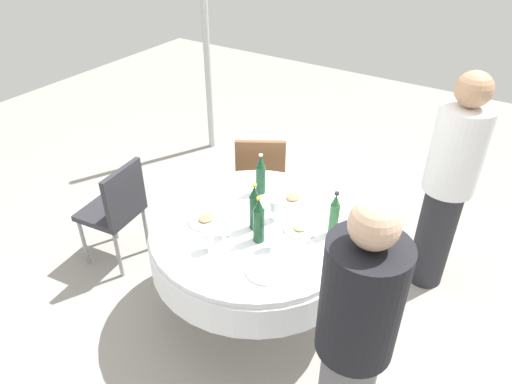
{
  "coord_description": "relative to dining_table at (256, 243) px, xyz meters",
  "views": [
    {
      "loc": [
        -1.97,
        -1.27,
        2.56
      ],
      "look_at": [
        0.0,
        0.0,
        0.99
      ],
      "focal_mm": 32.71,
      "sensor_mm": 36.0,
      "label": 1
    }
  ],
  "objects": [
    {
      "name": "wine_glass_right",
      "position": [
        -0.21,
        0.1,
        0.25
      ],
      "size": [
        0.07,
        0.07,
        0.15
      ],
      "color": "white",
      "rests_on": "dining_table"
    },
    {
      "name": "ground_plane",
      "position": [
        0.0,
        0.0,
        -0.59
      ],
      "size": [
        10.0,
        10.0,
        0.0
      ],
      "primitive_type": "plane",
      "color": "gray"
    },
    {
      "name": "bottle_green_far",
      "position": [
        0.18,
        -0.45,
        0.29
      ],
      "size": [
        0.06,
        0.06,
        0.3
      ],
      "color": "#2D6B38",
      "rests_on": "dining_table"
    },
    {
      "name": "chair_near",
      "position": [
        -0.14,
        1.15,
        -0.07
      ],
      "size": [
        0.45,
        0.45,
        0.87
      ],
      "rotation": [
        0.0,
        0.0,
        0.12
      ],
      "color": "#2D2D33",
      "rests_on": "ground_plane"
    },
    {
      "name": "bottle_dark_green_west",
      "position": [
        0.33,
        0.17,
        0.29
      ],
      "size": [
        0.07,
        0.07,
        0.3
      ],
      "color": "#194728",
      "rests_on": "dining_table"
    },
    {
      "name": "tent_pole_secondary",
      "position": [
        1.79,
        1.75,
        0.72
      ],
      "size": [
        0.07,
        0.07,
        2.63
      ],
      "primitive_type": "cylinder",
      "color": "#B2B5B7",
      "rests_on": "ground_plane"
    },
    {
      "name": "dining_table",
      "position": [
        0.0,
        0.0,
        0.0
      ],
      "size": [
        1.37,
        1.37,
        0.74
      ],
      "color": "white",
      "rests_on": "ground_plane"
    },
    {
      "name": "person_south",
      "position": [
        0.95,
        -0.93,
        0.27
      ],
      "size": [
        0.34,
        0.34,
        1.64
      ],
      "rotation": [
        0.0,
        0.0,
        3.94
      ],
      "color": "#26262B",
      "rests_on": "ground_plane"
    },
    {
      "name": "chair_right",
      "position": [
        0.85,
        0.5,
        -0.07
      ],
      "size": [
        0.55,
        0.55,
        0.87
      ],
      "rotation": [
        0.0,
        0.0,
        -1.04
      ],
      "color": "brown",
      "rests_on": "ground_plane"
    },
    {
      "name": "bottle_dark_green_outer",
      "position": [
        -0.03,
        -0.01,
        0.3
      ],
      "size": [
        0.06,
        0.06,
        0.32
      ],
      "color": "#194728",
      "rests_on": "dining_table"
    },
    {
      "name": "plate_mid",
      "position": [
        -0.33,
        -0.28,
        0.16
      ],
      "size": [
        0.24,
        0.24,
        0.02
      ],
      "color": "white",
      "rests_on": "dining_table"
    },
    {
      "name": "plate_inner",
      "position": [
        0.37,
        -0.06,
        0.16
      ],
      "size": [
        0.23,
        0.23,
        0.04
      ],
      "color": "white",
      "rests_on": "dining_table"
    },
    {
      "name": "plate_front",
      "position": [
        -0.14,
        0.29,
        0.16
      ],
      "size": [
        0.23,
        0.23,
        0.04
      ],
      "color": "white",
      "rests_on": "dining_table"
    },
    {
      "name": "wine_glass_near",
      "position": [
        0.12,
        -0.07,
        0.25
      ],
      "size": [
        0.07,
        0.07,
        0.15
      ],
      "color": "white",
      "rests_on": "dining_table"
    },
    {
      "name": "wine_glass_rear",
      "position": [
        -0.36,
        0.1,
        0.24
      ],
      "size": [
        0.07,
        0.07,
        0.14
      ],
      "color": "white",
      "rests_on": "dining_table"
    },
    {
      "name": "bottle_dark_green_south",
      "position": [
        -0.12,
        -0.1,
        0.29
      ],
      "size": [
        0.07,
        0.07,
        0.31
      ],
      "color": "#194728",
      "rests_on": "dining_table"
    },
    {
      "name": "knife_far",
      "position": [
        0.14,
        0.25,
        0.15
      ],
      "size": [
        0.04,
        0.18,
        0.0
      ],
      "primitive_type": "cube",
      "rotation": [
        0.0,
        0.0,
        4.85
      ],
      "color": "silver",
      "rests_on": "dining_table"
    },
    {
      "name": "wine_glass_outer",
      "position": [
        -0.14,
        -0.21,
        0.26
      ],
      "size": [
        0.07,
        0.07,
        0.15
      ],
      "color": "white",
      "rests_on": "dining_table"
    },
    {
      "name": "spoon_south",
      "position": [
        0.17,
        0.48,
        0.15
      ],
      "size": [
        0.18,
        0.06,
        0.0
      ],
      "primitive_type": "cube",
      "rotation": [
        0.0,
        0.0,
        0.26
      ],
      "color": "silver",
      "rests_on": "dining_table"
    },
    {
      "name": "person_west",
      "position": [
        -0.62,
        -0.91,
        0.26
      ],
      "size": [
        0.34,
        0.34,
        1.62
      ],
      "rotation": [
        0.0,
        0.0,
        2.54
      ],
      "color": "slate",
      "rests_on": "ground_plane"
    },
    {
      "name": "plate_left",
      "position": [
        0.1,
        -0.26,
        0.16
      ],
      "size": [
        0.21,
        0.21,
        0.04
      ],
      "color": "white",
      "rests_on": "dining_table"
    }
  ]
}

